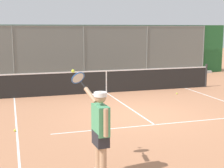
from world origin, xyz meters
TOP-DOWN VIEW (x-y plane):
  - ground_plane at (0.00, 0.00)m, footprint 60.00×60.00m
  - court_line_markings at (0.00, 1.39)m, footprint 7.59×9.09m
  - fence_backdrop at (-0.00, -8.82)m, footprint 17.73×1.37m
  - tennis_net at (0.00, -3.87)m, footprint 9.76×0.09m
  - tennis_player at (2.36, 3.91)m, footprint 0.53×1.34m
  - tennis_ball_near_baseline at (3.82, 0.61)m, footprint 0.07×0.07m
  - tennis_ball_mid_court at (-2.71, -2.68)m, footprint 0.07×0.07m

SIDE VIEW (x-z plane):
  - ground_plane at x=0.00m, z-range 0.00..0.00m
  - court_line_markings at x=0.00m, z-range 0.00..0.01m
  - tennis_ball_near_baseline at x=3.82m, z-range 0.00..0.07m
  - tennis_ball_mid_court at x=-2.71m, z-range 0.00..0.07m
  - tennis_net at x=0.00m, z-range -0.04..1.03m
  - tennis_player at x=2.36m, z-range -0.01..1.89m
  - fence_backdrop at x=0.00m, z-range -0.01..2.88m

